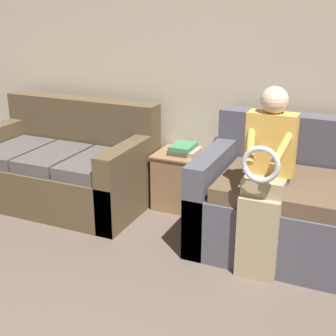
# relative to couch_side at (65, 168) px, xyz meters

# --- Properties ---
(wall_back) EXTENTS (7.74, 0.06, 2.55)m
(wall_back) POSITION_rel_couch_side_xyz_m (1.31, 0.58, 0.95)
(wall_back) COLOR beige
(wall_back) RESTS_ON ground_plane
(couch_side) EXTENTS (1.61, 0.93, 0.92)m
(couch_side) POSITION_rel_couch_side_xyz_m (0.00, 0.00, 0.00)
(couch_side) COLOR brown
(couch_side) RESTS_ON ground_plane
(child_left_seated) EXTENTS (0.33, 0.38, 1.29)m
(child_left_seated) POSITION_rel_couch_side_xyz_m (1.97, -0.44, 0.39)
(child_left_seated) COLOR tan
(child_left_seated) RESTS_ON ground_plane
(side_shelf) EXTENTS (0.51, 0.42, 0.52)m
(side_shelf) POSITION_rel_couch_side_xyz_m (1.08, 0.31, -0.06)
(side_shelf) COLOR olive
(side_shelf) RESTS_ON ground_plane
(book_stack) EXTENTS (0.25, 0.26, 0.08)m
(book_stack) POSITION_rel_couch_side_xyz_m (1.08, 0.32, 0.23)
(book_stack) COLOR gray
(book_stack) RESTS_ON side_shelf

